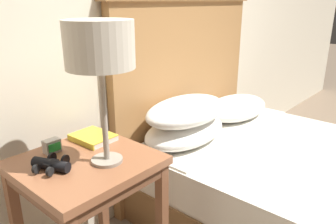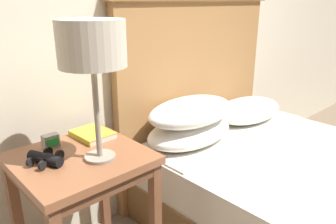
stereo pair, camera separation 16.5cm
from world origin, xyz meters
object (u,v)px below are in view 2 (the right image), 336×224
Objects in this scene: binoculars_pair at (45,158)px; table_lamp at (92,47)px; nightstand at (82,175)px; alarm_clock at (51,141)px; book_on_nightstand at (92,134)px; bed at (293,184)px.

table_lamp is at bearing -30.76° from binoculars_pair.
alarm_clock is (-0.05, 0.17, 0.13)m from nightstand.
nightstand is 0.23m from book_on_nightstand.
bed is 1.35m from binoculars_pair.
nightstand is at bearing -72.12° from alarm_clock.
book_on_nightstand is 1.23× the size of binoculars_pair.
book_on_nightstand is (-0.90, 0.62, 0.37)m from bed.
binoculars_pair is (-0.28, -0.11, 0.01)m from book_on_nightstand.
alarm_clock is at bearing 112.22° from table_lamp.
bed is at bearing -23.22° from binoculars_pair.
book_on_nightstand is at bearing -7.48° from alarm_clock.
bed is 1.16m from book_on_nightstand.
nightstand is 1.16× the size of table_lamp.
bed is 1.36m from table_lamp.
book_on_nightstand is 0.30m from binoculars_pair.
bed is at bearing -30.47° from alarm_clock.
binoculars_pair is (-0.14, 0.03, 0.12)m from nightstand.
table_lamp is 3.49× the size of binoculars_pair.
book_on_nightstand is (0.14, 0.14, 0.11)m from nightstand.
nightstand is 3.30× the size of book_on_nightstand.
bed is 1.34m from alarm_clock.
binoculars_pair is at bearing 169.14° from nightstand.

